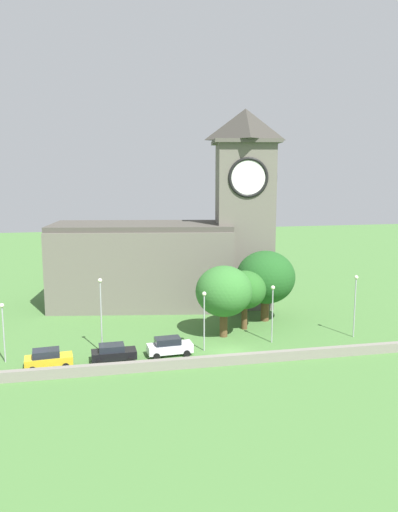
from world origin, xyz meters
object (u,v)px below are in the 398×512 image
object	(u,v)px
car_white	(169,346)
streetlamp_west_mid	(101,304)
church	(177,245)
tree_riverside_east	(224,291)
streetlamp_west_end	(3,322)
tree_riverside_west	(266,277)
tree_by_tower	(245,290)
car_black	(113,353)
streetlamp_east_end	(355,296)
streetlamp_east_mid	(273,304)
car_yellow	(48,359)
streetlamp_central	(204,311)

from	to	relation	value
car_white	streetlamp_west_mid	xyz separation A→B (m)	(-6.74, 2.23, 4.23)
church	tree_riverside_east	size ratio (longest dim) A/B	3.92
church	streetlamp_west_end	distance (m)	27.84
tree_riverside_west	tree_by_tower	distance (m)	4.60
car_black	streetlamp_east_end	size ratio (longest dim) A/B	0.62
streetlamp_west_end	tree_riverside_west	size ratio (longest dim) A/B	0.67
car_white	tree_riverside_west	xyz separation A→B (m)	(13.63, 9.84, 4.62)
car_white	streetlamp_east_mid	size ratio (longest dim) A/B	0.73
car_yellow	car_white	world-z (taller)	car_white
streetlamp_west_mid	streetlamp_central	world-z (taller)	streetlamp_west_mid
church	tree_by_tower	bearing A→B (deg)	-65.00
streetlamp_east_end	tree_riverside_west	distance (m)	11.36
streetlamp_west_end	streetlamp_west_mid	distance (m)	9.55
car_white	tree_riverside_east	distance (m)	9.49
streetlamp_west_mid	streetlamp_central	distance (m)	10.69
streetlamp_east_mid	streetlamp_central	bearing A→B (deg)	-172.33
church	streetlamp_east_end	distance (m)	25.55
car_yellow	streetlamp_east_end	size ratio (longest dim) A/B	0.64
tree_riverside_west	tree_riverside_east	bearing A→B (deg)	-142.92
streetlamp_east_end	streetlamp_east_mid	bearing A→B (deg)	179.49
car_yellow	streetlamp_west_mid	size ratio (longest dim) A/B	0.58
streetlamp_east_mid	streetlamp_east_end	bearing A→B (deg)	-0.51
car_black	streetlamp_east_end	xyz separation A→B (m)	(27.13, 2.07, 3.91)
streetlamp_east_mid	car_black	bearing A→B (deg)	-172.92
tree_riverside_west	tree_riverside_east	world-z (taller)	tree_riverside_west
car_white	tree_by_tower	bearing A→B (deg)	34.80
car_yellow	streetlamp_east_end	bearing A→B (deg)	4.65
streetlamp_east_mid	car_yellow	bearing A→B (deg)	-173.23
church	streetlamp_west_end	xyz separation A→B (m)	(-20.25, -18.59, -4.39)
streetlamp_east_mid	streetlamp_east_end	distance (m)	9.79
church	streetlamp_west_mid	bearing A→B (deg)	-121.30
tree_riverside_west	tree_by_tower	world-z (taller)	tree_riverside_west
car_black	tree_riverside_east	xyz separation A→B (m)	(12.65, 5.23, 4.42)
streetlamp_central	streetlamp_east_mid	distance (m)	7.94
car_yellow	streetlamp_east_mid	distance (m)	23.96
tree_riverside_east	car_black	bearing A→B (deg)	-157.52
tree_by_tower	streetlamp_west_end	bearing A→B (deg)	-167.92
church	car_black	bearing A→B (deg)	-115.50
car_black	car_white	xyz separation A→B (m)	(5.69, 0.44, 0.10)
car_black	streetlamp_west_mid	bearing A→B (deg)	111.64
streetlamp_central	church	bearing A→B (deg)	89.24
streetlamp_west_mid	streetlamp_east_end	size ratio (longest dim) A/B	1.10
streetlamp_central	tree_riverside_east	distance (m)	5.30
car_black	streetlamp_west_mid	size ratio (longest dim) A/B	0.56
car_white	tree_riverside_east	world-z (taller)	tree_riverside_east
streetlamp_central	tree_riverside_west	size ratio (longest dim) A/B	0.71
streetlamp_west_mid	tree_by_tower	world-z (taller)	streetlamp_west_mid
car_black	tree_riverside_east	world-z (taller)	tree_riverside_east
streetlamp_west_mid	streetlamp_east_end	xyz separation A→B (m)	(28.19, -0.59, -0.42)
church	streetlamp_east_end	size ratio (longest dim) A/B	4.48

